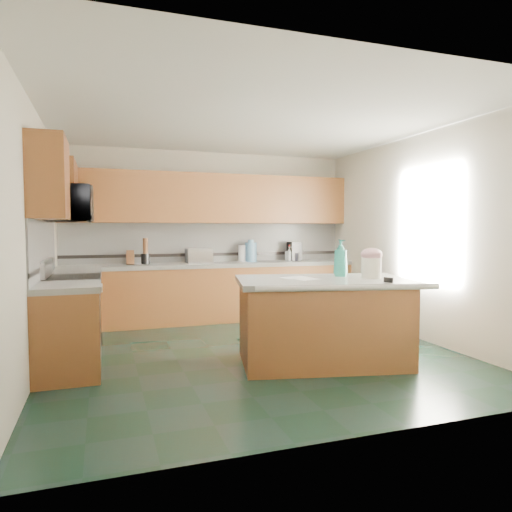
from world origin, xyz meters
name	(u,v)px	position (x,y,z in m)	size (l,w,h in m)	color
floor	(253,353)	(0.00, 0.00, 0.00)	(4.60, 4.60, 0.00)	black
ceiling	(253,120)	(0.00, 0.00, 2.70)	(4.60, 4.60, 0.00)	white
wall_back	(209,235)	(0.00, 2.32, 1.35)	(4.60, 0.04, 2.70)	beige
wall_front	(361,245)	(0.00, -2.32, 1.35)	(4.60, 0.04, 2.70)	beige
wall_left	(33,240)	(-2.32, 0.00, 1.35)	(0.04, 4.60, 2.70)	beige
wall_right	(420,237)	(2.32, 0.00, 1.35)	(0.04, 4.60, 2.70)	beige
back_base_cab	(214,294)	(0.00, 2.00, 0.43)	(4.60, 0.60, 0.86)	#492413
back_countertop	(214,265)	(0.00, 2.00, 0.89)	(4.60, 0.64, 0.06)	white
back_upper_cab	(211,199)	(0.00, 2.13, 1.94)	(4.60, 0.33, 0.78)	#492413
back_backsplash	(210,243)	(0.00, 2.29, 1.24)	(4.60, 0.02, 0.63)	silver
back_accent_band	(210,254)	(0.00, 2.28, 1.04)	(4.60, 0.01, 0.05)	black
left_base_cab_rear	(76,308)	(-2.00, 1.29, 0.43)	(0.60, 0.82, 0.86)	#492413
left_counter_rear	(75,273)	(-2.00, 1.29, 0.89)	(0.64, 0.82, 0.06)	white
left_base_cab_front	(68,334)	(-2.00, -0.24, 0.43)	(0.60, 0.72, 0.86)	#492413
left_counter_front	(67,287)	(-2.00, -0.24, 0.89)	(0.64, 0.72, 0.06)	white
left_backsplash	(43,249)	(-2.29, 0.55, 1.24)	(0.02, 2.30, 0.63)	silver
left_accent_band	(44,266)	(-2.28, 0.55, 1.04)	(0.01, 2.30, 0.05)	black
left_upper_cab_rear	(63,192)	(-2.13, 1.42, 1.94)	(0.33, 1.09, 0.78)	#492413
left_upper_cab_front	(49,178)	(-2.13, -0.24, 1.94)	(0.33, 0.72, 0.78)	#492413
range_body	(72,319)	(-2.00, 0.50, 0.44)	(0.60, 0.76, 0.88)	#B7B7BC
range_oven_door	(100,320)	(-1.71, 0.50, 0.40)	(0.02, 0.68, 0.55)	black
range_cooktop	(72,278)	(-2.00, 0.50, 0.90)	(0.62, 0.78, 0.04)	black
range_handle	(102,288)	(-1.68, 0.50, 0.78)	(0.02, 0.02, 0.66)	#B7B7BC
range_backguard	(46,268)	(-2.26, 0.50, 1.02)	(0.06, 0.76, 0.18)	#B7B7BC
microwave	(70,204)	(-2.00, 0.50, 1.73)	(0.73, 0.50, 0.41)	#B7B7BC
island_base	(322,323)	(0.59, -0.61, 0.43)	(1.73, 0.99, 0.86)	#492413
island_top	(323,281)	(0.59, -0.61, 0.89)	(1.83, 1.09, 0.06)	white
island_bullnose	(349,288)	(0.59, -1.15, 0.89)	(0.06, 0.06, 1.83)	white
treat_jar	(371,268)	(1.13, -0.71, 1.03)	(0.21, 0.21, 0.22)	silver
treat_jar_lid	(372,254)	(1.13, -0.71, 1.18)	(0.23, 0.23, 0.14)	#CC8B92
treat_jar_knob	(372,250)	(1.13, -0.71, 1.23)	(0.03, 0.03, 0.08)	tan
treat_jar_knob_end_l	(369,250)	(1.09, -0.71, 1.23)	(0.04, 0.04, 0.04)	tan
treat_jar_knob_end_r	(375,250)	(1.17, -0.71, 1.23)	(0.04, 0.04, 0.04)	tan
soap_bottle_island	(341,258)	(0.89, -0.44, 1.13)	(0.16, 0.16, 0.42)	teal
paper_sheet_a	(307,279)	(0.40, -0.61, 0.92)	(0.24, 0.18, 0.00)	white
paper_sheet_b	(296,278)	(0.36, -0.43, 0.92)	(0.30, 0.23, 0.00)	white
clamp_body	(388,281)	(1.05, -1.13, 0.93)	(0.03, 0.09, 0.08)	black
clamp_handle	(392,284)	(1.05, -1.19, 0.91)	(0.02, 0.02, 0.07)	black
knife_block	(130,258)	(-1.27, 2.05, 1.02)	(0.11, 0.10, 0.21)	#472814
utensil_crock	(146,259)	(-1.04, 2.08, 1.00)	(0.13, 0.13, 0.16)	black
utensil_bundle	(145,246)	(-1.04, 2.08, 1.20)	(0.08, 0.08, 0.24)	#472814
toaster_oven	(199,256)	(-0.23, 2.05, 1.03)	(0.39, 0.27, 0.23)	#B7B7BC
toaster_oven_door	(201,256)	(-0.23, 1.92, 1.03)	(0.35, 0.01, 0.19)	black
paper_towel	(242,254)	(0.50, 2.10, 1.06)	(0.12, 0.12, 0.27)	white
paper_towel_base	(242,261)	(0.50, 2.10, 0.93)	(0.18, 0.18, 0.01)	#B7B7BC
water_jug	(251,252)	(0.64, 2.06, 1.08)	(0.19, 0.19, 0.32)	#578BB4
water_jug_neck	(251,241)	(0.64, 2.06, 1.26)	(0.09, 0.09, 0.05)	#578BB4
coffee_maker	(294,251)	(1.42, 2.08, 1.08)	(0.19, 0.20, 0.32)	black
coffee_carafe	(295,257)	(1.42, 2.03, 0.99)	(0.13, 0.13, 0.13)	black
soap_bottle_back	(289,254)	(1.31, 2.05, 1.04)	(0.11, 0.11, 0.24)	white
soap_back_cap	(289,246)	(1.31, 2.05, 1.17)	(0.02, 0.02, 0.03)	red
window_light_proxy	(428,226)	(2.29, -0.20, 1.50)	(0.02, 1.40, 1.10)	white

